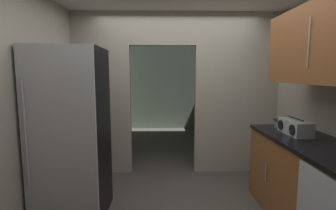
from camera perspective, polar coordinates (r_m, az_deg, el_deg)
kitchen_partition at (r=3.98m, az=2.95°, el=3.72°), size 3.27×0.12×2.57m
adjoining_room_shell at (r=6.19m, az=0.70°, el=4.15°), size 3.27×3.38×2.57m
refrigerator at (r=2.97m, az=-21.43°, el=-6.26°), size 0.73×0.72×1.90m
lower_cabinet_run at (r=2.97m, az=31.13°, el=-16.54°), size 0.68×1.91×0.94m
upper_cabinet_counterside at (r=2.75m, az=33.10°, el=12.01°), size 0.36×1.72×0.77m
boombox at (r=3.12m, az=27.32°, el=-4.58°), size 0.21×0.43×0.19m
book_stack at (r=3.41m, az=24.57°, el=-3.95°), size 0.14×0.17×0.11m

